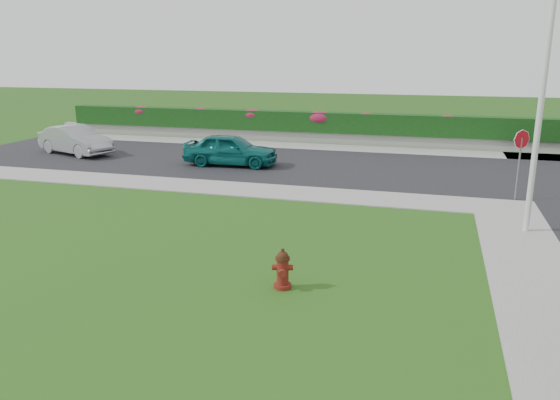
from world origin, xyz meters
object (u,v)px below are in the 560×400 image
(sedan_silver, at_px, (75,140))
(stop_sign, at_px, (521,149))
(fire_hydrant, at_px, (283,270))
(sedan_teal, at_px, (231,149))
(utility_pole, at_px, (540,111))

(sedan_silver, relative_size, stop_sign, 1.74)
(fire_hydrant, relative_size, sedan_teal, 0.21)
(sedan_teal, bearing_deg, stop_sign, -107.37)
(sedan_silver, xyz_separation_m, utility_pole, (19.58, -6.99, 2.62))
(sedan_teal, distance_m, sedan_silver, 8.35)
(fire_hydrant, distance_m, sedan_teal, 13.27)
(sedan_teal, bearing_deg, sedan_silver, 83.40)
(utility_pole, bearing_deg, stop_sign, 87.76)
(sedan_silver, bearing_deg, fire_hydrant, -112.18)
(sedan_teal, bearing_deg, fire_hydrant, -157.36)
(fire_hydrant, xyz_separation_m, sedan_silver, (-14.07, 12.49, 0.32))
(fire_hydrant, bearing_deg, utility_pole, 31.26)
(sedan_silver, height_order, utility_pole, utility_pole)
(sedan_silver, distance_m, stop_sign, 20.04)
(stop_sign, bearing_deg, sedan_silver, 155.71)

